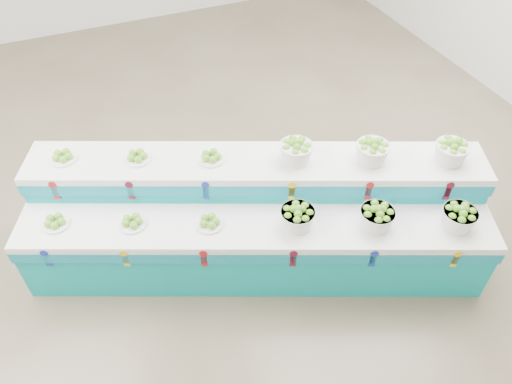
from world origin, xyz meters
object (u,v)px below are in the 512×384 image
display_stand (256,219)px  plate_upper_mid (137,156)px  basket_upper_right (451,151)px  basket_lower_left (297,217)px

display_stand → plate_upper_mid: plate_upper_mid is taller
display_stand → plate_upper_mid: (-0.89, 0.67, 0.56)m
basket_upper_right → plate_upper_mid: bearing=156.9°
basket_lower_left → plate_upper_mid: size_ratio=1.26×
display_stand → basket_lower_left: bearing=-36.3°
plate_upper_mid → basket_upper_right: bearing=-23.1°
display_stand → basket_upper_right: 1.88m
plate_upper_mid → basket_lower_left: bearing=-43.2°
display_stand → basket_lower_left: 0.55m
plate_upper_mid → basket_upper_right: basket_upper_right is taller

